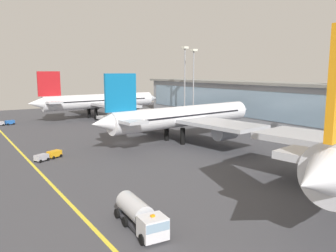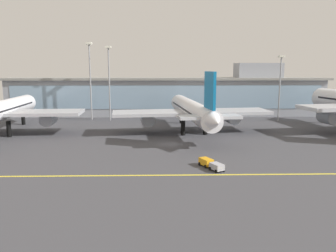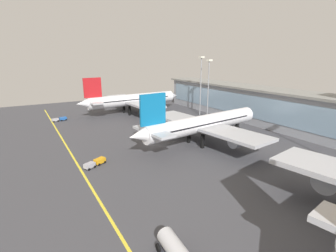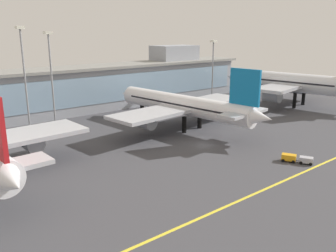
{
  "view_description": "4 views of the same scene",
  "coord_description": "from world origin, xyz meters",
  "views": [
    {
      "loc": [
        72.06,
        -34.08,
        16.65
      ],
      "look_at": [
        7.63,
        7.85,
        4.37
      ],
      "focal_mm": 36.55,
      "sensor_mm": 36.0,
      "label": 1
    },
    {
      "loc": [
        -2.44,
        -72.99,
        16.91
      ],
      "look_at": [
        -0.56,
        3.72,
        3.53
      ],
      "focal_mm": 35.47,
      "sensor_mm": 36.0,
      "label": 2
    },
    {
      "loc": [
        62.67,
        -31.89,
        24.85
      ],
      "look_at": [
        -2.82,
        6.68,
        4.16
      ],
      "focal_mm": 27.24,
      "sensor_mm": 36.0,
      "label": 3
    },
    {
      "loc": [
        -52.56,
        -52.48,
        24.1
      ],
      "look_at": [
        -5.68,
        5.2,
        4.21
      ],
      "focal_mm": 38.31,
      "sensor_mm": 36.0,
      "label": 4
    }
  ],
  "objects": [
    {
      "name": "airliner_near_right",
      "position": [
        6.0,
        13.35,
        5.93
      ],
      "size": [
        42.15,
        48.67,
        16.27
      ],
      "rotation": [
        0.0,
        0.0,
        1.68
      ],
      "color": "black",
      "rests_on": "ground"
    },
    {
      "name": "apron_light_mast_east",
      "position": [
        -24.98,
        36.03,
        16.27
      ],
      "size": [
        1.8,
        1.8,
        25.09
      ],
      "color": "gray",
      "rests_on": "ground"
    },
    {
      "name": "apron_light_mast_centre",
      "position": [
        -18.77,
        35.1,
        15.6
      ],
      "size": [
        1.8,
        1.8,
        23.89
      ],
      "color": "gray",
      "rests_on": "ground"
    },
    {
      "name": "taxiway_centreline_stripe",
      "position": [
        0.0,
        -22.0,
        0.01
      ],
      "size": [
        144.0,
        0.5,
        0.01
      ],
      "primitive_type": "cube",
      "color": "yellow",
      "rests_on": "ground"
    },
    {
      "name": "service_truck_far",
      "position": [
        -44.48,
        -19.17,
        0.79
      ],
      "size": [
        2.88,
        5.79,
        1.4
      ],
      "rotation": [
        0.0,
        0.0,
        1.8
      ],
      "color": "black",
      "rests_on": "ground"
    },
    {
      "name": "ground_plane",
      "position": [
        0.0,
        0.0,
        0.0
      ],
      "size": [
        180.0,
        180.0,
        0.0
      ],
      "primitive_type": "plane",
      "color": "#424247"
    },
    {
      "name": "baggage_tug_near",
      "position": [
        6.23,
        -18.53,
        0.79
      ],
      "size": [
        3.97,
        5.67,
        1.4
      ],
      "rotation": [
        0.0,
        0.0,
        2.04
      ],
      "color": "black",
      "rests_on": "ground"
    },
    {
      "name": "airliner_near_left",
      "position": [
        -43.23,
        11.81,
        6.1
      ],
      "size": [
        41.36,
        49.01,
        16.72
      ],
      "rotation": [
        0.0,
        0.0,
        1.62
      ],
      "color": "black",
      "rests_on": "ground"
    },
    {
      "name": "terminal_building",
      "position": [
        1.65,
        47.95,
        7.3
      ],
      "size": [
        115.24,
        14.0,
        18.78
      ],
      "color": "#9399A3",
      "rests_on": "ground"
    }
  ]
}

